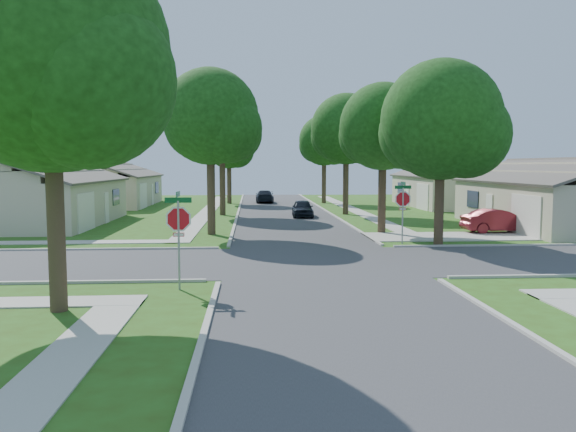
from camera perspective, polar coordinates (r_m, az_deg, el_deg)
The scene contains 22 objects.
ground at distance 22.06m, azimuth 2.87°, elevation -4.64°, with size 100.00×100.00×0.00m, color #304C14.
road_ns at distance 22.06m, azimuth 2.87°, elevation -4.63°, with size 7.00×100.00×0.02m, color #333335.
sidewalk_ne at distance 48.51m, azimuth 6.51°, elevation 0.72°, with size 1.20×40.00×0.04m, color #9E9B91.
sidewalk_nw at distance 47.87m, azimuth -8.02°, elevation 0.64°, with size 1.20×40.00×0.04m, color #9E9B91.
driveway at distance 30.75m, azimuth 16.10°, elevation -2.00°, with size 8.80×3.60×0.05m, color #9E9B91.
stop_sign_sw at distance 17.12m, azimuth -11.06°, elevation -0.71°, with size 1.05×0.80×2.98m.
stop_sign_ne at distance 27.31m, azimuth 11.59°, elevation 1.44°, with size 1.05×0.80×2.98m.
tree_e_near at distance 31.50m, azimuth 9.71°, elevation 8.53°, with size 4.97×4.80×8.28m.
tree_e_mid at distance 43.28m, azimuth 6.01°, elevation 8.45°, with size 5.59×5.40×9.21m.
tree_e_far at distance 56.11m, azimuth 3.75°, elevation 7.43°, with size 5.17×5.00×8.72m.
tree_w_near at distance 30.76m, azimuth -7.80°, elevation 9.52°, with size 5.38×5.20×8.97m.
tree_w_mid at distance 42.74m, azimuth -6.65°, elevation 8.80°, with size 5.80×5.60×9.56m.
tree_w_far at distance 55.66m, azimuth -5.97°, elevation 6.94°, with size 4.76×4.60×8.04m.
tree_sw_corner at distance 15.61m, azimuth -22.79°, elevation 14.02°, with size 6.21×6.00×9.55m.
tree_ne_corner at distance 27.34m, azimuth 15.40°, elevation 8.84°, with size 5.80×5.60×8.66m.
house_ne_near at distance 37.54m, azimuth 25.82°, elevation 1.23°, with size 8.42×13.60×4.23m.
house_ne_far at distance 53.91m, azimuth 16.37°, elevation 2.58°, with size 8.42×13.60×4.23m.
house_nw_near at distance 39.06m, azimuth -23.92°, elevation 1.44°, with size 8.42×13.60×4.23m.
house_nw_far at distance 55.30m, azimuth -17.85°, elevation 2.60°, with size 8.42×13.60×4.23m.
car_driveway at distance 33.41m, azimuth 20.62°, elevation -0.48°, with size 1.40×4.02×1.32m, color maroon.
car_curb_east at distance 40.94m, azimuth 1.48°, elevation 0.79°, with size 1.49×3.71×1.26m, color black.
car_curb_west at distance 56.61m, azimuth -2.40°, elevation 2.00°, with size 1.77×4.35×1.26m, color black.
Camera 1 is at (-2.51, -21.59, 3.75)m, focal length 35.00 mm.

